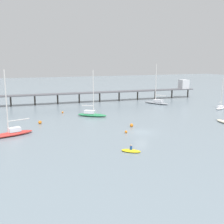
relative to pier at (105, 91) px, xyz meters
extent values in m
plane|color=slate|center=(-9.15, -41.29, -3.55)|extent=(400.00, 400.00, 0.00)
cube|color=#4C4C51|center=(-9.15, 0.58, -0.30)|extent=(87.99, 9.37, 0.30)
cylinder|color=#38332D|center=(-30.59, 1.92, -2.00)|extent=(0.50, 0.50, 3.10)
cylinder|color=#38332D|center=(-23.45, 1.47, -2.00)|extent=(0.50, 0.50, 3.10)
cylinder|color=#38332D|center=(-16.30, 1.03, -2.00)|extent=(0.50, 0.50, 3.10)
cylinder|color=#38332D|center=(-9.15, 0.58, -2.00)|extent=(0.50, 0.50, 3.10)
cylinder|color=#38332D|center=(-2.01, 0.13, -2.00)|extent=(0.50, 0.50, 3.10)
cylinder|color=#38332D|center=(5.14, -0.32, -2.00)|extent=(0.50, 0.50, 3.10)
cylinder|color=#38332D|center=(12.28, -0.77, -2.00)|extent=(0.50, 0.50, 3.10)
cylinder|color=#38332D|center=(19.43, -1.22, -2.00)|extent=(0.50, 0.50, 3.10)
cylinder|color=#38332D|center=(26.58, -1.67, -2.00)|extent=(0.50, 0.50, 3.10)
cylinder|color=#38332D|center=(33.72, -2.12, -2.00)|extent=(0.50, 0.50, 3.10)
cube|color=silver|center=(31.64, -1.99, 1.55)|extent=(3.27, 3.27, 3.40)
ellipsoid|color=#287F4C|center=(-12.94, -22.82, -3.17)|extent=(7.25, 6.40, 0.75)
cube|color=silver|center=(-13.41, -22.44, -2.39)|extent=(3.02, 2.83, 0.80)
cylinder|color=silver|center=(-12.64, -23.06, 2.62)|extent=(0.21, 0.21, 10.84)
cylinder|color=silver|center=(-13.84, -22.10, -0.84)|extent=(2.49, 2.04, 0.17)
ellipsoid|color=white|center=(25.48, -27.06, -3.32)|extent=(6.33, 4.84, 0.45)
cube|color=silver|center=(25.05, -27.33, -2.86)|extent=(2.47, 2.19, 0.46)
cylinder|color=silver|center=(25.75, -26.90, 1.18)|extent=(0.20, 0.20, 8.55)
cylinder|color=silver|center=(24.77, -27.50, -1.56)|extent=(2.05, 1.34, 0.16)
ellipsoid|color=red|center=(-32.85, -34.03, -3.18)|extent=(8.56, 4.30, 0.74)
cube|color=silver|center=(-32.21, -33.84, -2.41)|extent=(2.49, 1.98, 0.79)
cylinder|color=silver|center=(-33.25, -34.15, 2.93)|extent=(0.22, 0.22, 11.48)
cylinder|color=silver|center=(-31.28, -33.57, -0.74)|extent=(3.98, 1.33, 0.18)
ellipsoid|color=gray|center=(13.21, -11.85, -3.20)|extent=(5.76, 9.02, 0.69)
cube|color=silver|center=(13.52, -12.50, -2.45)|extent=(2.57, 3.27, 0.81)
cylinder|color=silver|center=(13.01, -11.44, 3.26)|extent=(0.23, 0.23, 12.23)
cylinder|color=silver|center=(13.84, -13.16, -0.66)|extent=(1.81, 3.51, 0.18)
ellipsoid|color=yellow|center=(-16.67, -50.96, -3.37)|extent=(3.13, 3.00, 0.35)
cylinder|color=navy|center=(-16.67, -50.96, -2.92)|extent=(0.51, 0.51, 0.55)
sphere|color=tan|center=(-16.67, -50.96, -2.53)|extent=(0.24, 0.24, 0.24)
sphere|color=orange|center=(-26.32, -26.15, -3.17)|extent=(0.75, 0.75, 0.75)
sphere|color=orange|center=(-18.75, -15.70, -3.29)|extent=(0.52, 0.52, 0.52)
sphere|color=orange|center=(-12.42, -40.79, -3.29)|extent=(0.52, 0.52, 0.52)
sphere|color=orange|center=(-9.06, -36.69, -3.19)|extent=(0.71, 0.71, 0.71)
camera|label=1|loc=(-35.24, -86.01, 9.99)|focal=43.50mm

